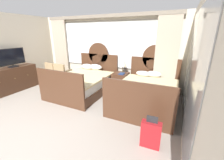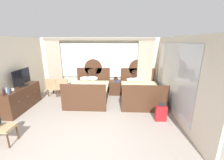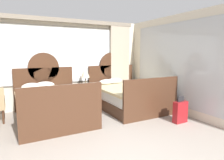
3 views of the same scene
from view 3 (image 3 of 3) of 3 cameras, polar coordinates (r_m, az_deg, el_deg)
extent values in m
cube|color=beige|center=(6.26, -16.68, 4.69)|extent=(5.83, 0.07, 2.70)
cube|color=#605B52|center=(6.21, -16.69, 6.83)|extent=(4.17, 0.02, 1.74)
cube|color=white|center=(6.21, -16.68, 6.83)|extent=(4.09, 0.02, 1.66)
cube|color=tan|center=(6.94, 2.27, 4.90)|extent=(0.72, 0.08, 2.60)
cube|color=gray|center=(6.20, -16.92, 16.44)|extent=(5.37, 0.10, 0.12)
cube|color=beige|center=(5.61, 20.09, 4.20)|extent=(0.07, 4.67, 2.70)
cube|color=#B2B7BC|center=(5.79, 17.61, 4.41)|extent=(0.01, 3.27, 2.27)
cube|color=#472B1C|center=(5.22, -16.76, -9.35)|extent=(1.59, 2.13, 0.30)
cube|color=white|center=(5.14, -16.89, -6.30)|extent=(1.53, 2.03, 0.27)
cube|color=beige|center=(5.03, -16.79, -4.68)|extent=(1.63, 1.93, 0.06)
cube|color=#472B1C|center=(6.16, -18.89, -2.32)|extent=(1.67, 0.06, 1.23)
cylinder|color=#472B1C|center=(6.08, -19.15, 3.40)|extent=(0.87, 0.06, 0.87)
cube|color=#472B1C|center=(4.08, -13.99, -8.63)|extent=(1.67, 0.06, 1.05)
ellipsoid|color=white|center=(5.84, -22.25, -1.83)|extent=(0.51, 0.30, 0.21)
ellipsoid|color=white|center=(5.94, -18.97, -1.48)|extent=(0.56, 0.26, 0.22)
cube|color=#472B1C|center=(6.02, 4.69, -6.71)|extent=(1.59, 2.13, 0.30)
cube|color=white|center=(5.95, 4.72, -4.05)|extent=(1.53, 2.03, 0.27)
cube|color=beige|center=(5.85, 5.16, -2.60)|extent=(1.63, 1.93, 0.06)
cube|color=#472B1C|center=(6.85, -0.17, -0.88)|extent=(1.67, 0.06, 1.23)
cylinder|color=#472B1C|center=(6.78, -0.17, 4.28)|extent=(0.87, 0.06, 0.87)
cube|color=#472B1C|center=(5.06, 11.39, -5.31)|extent=(1.67, 0.06, 1.05)
ellipsoid|color=white|center=(6.46, -1.64, -0.53)|extent=(0.49, 0.28, 0.17)
ellipsoid|color=white|center=(6.65, 0.85, -0.20)|extent=(0.49, 0.29, 0.19)
cube|color=#472B1C|center=(6.15, -7.91, -4.73)|extent=(0.54, 0.54, 0.66)
sphere|color=tan|center=(5.86, -7.00, -3.90)|extent=(0.02, 0.02, 0.02)
cylinder|color=brown|center=(6.15, -7.68, -1.50)|extent=(0.14, 0.14, 0.02)
cylinder|color=brown|center=(6.13, -7.70, -0.35)|extent=(0.03, 0.03, 0.23)
cone|color=beige|center=(6.10, -7.75, 2.39)|extent=(0.27, 0.27, 0.36)
cube|color=navy|center=(6.01, -6.83, -1.66)|extent=(0.18, 0.26, 0.03)
cube|color=tan|center=(5.48, -28.95, -5.22)|extent=(0.06, 0.47, 0.16)
cylinder|color=#472B1C|center=(5.77, -28.88, -8.15)|extent=(0.04, 0.04, 0.34)
cylinder|color=#472B1C|center=(5.36, -28.94, -9.35)|extent=(0.04, 0.04, 0.34)
cube|color=maroon|center=(5.05, 19.15, -8.76)|extent=(0.37, 0.17, 0.51)
cube|color=#232326|center=(4.97, 19.32, -5.20)|extent=(0.20, 0.03, 0.13)
cylinder|color=black|center=(5.02, 17.92, -11.60)|extent=(0.05, 0.02, 0.05)
cylinder|color=black|center=(5.23, 20.08, -10.91)|extent=(0.05, 0.02, 0.05)
camera|label=1|loc=(4.00, 48.90, 10.48)|focal=23.12mm
camera|label=2|loc=(2.52, 88.54, 20.67)|focal=22.64mm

